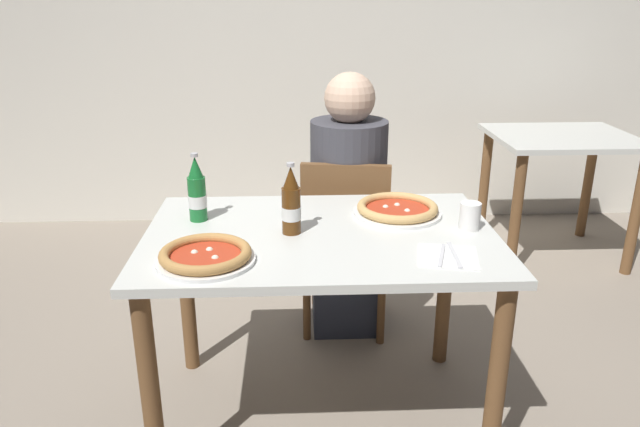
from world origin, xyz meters
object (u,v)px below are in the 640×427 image
(beer_bottle_center, at_px, (291,204))
(beer_bottle_left, at_px, (197,192))
(dining_table_background, at_px, (560,161))
(diner_seated, at_px, (348,212))
(pizza_margherita_near, at_px, (397,209))
(chair_behind_table, at_px, (346,236))
(paper_cup, at_px, (470,216))
(napkin_with_cutlery, at_px, (448,256))
(dining_table_main, at_px, (321,263))
(pizza_marinara_far, at_px, (206,256))

(beer_bottle_center, bearing_deg, beer_bottle_left, 157.47)
(dining_table_background, xyz_separation_m, beer_bottle_center, (-1.57, -1.45, 0.26))
(diner_seated, distance_m, beer_bottle_center, 0.76)
(pizza_margherita_near, bearing_deg, chair_behind_table, 108.07)
(paper_cup, bearing_deg, chair_behind_table, 121.66)
(chair_behind_table, relative_size, napkin_with_cutlery, 3.99)
(dining_table_main, distance_m, diner_seated, 0.68)
(napkin_with_cutlery, bearing_deg, pizza_margherita_near, 103.85)
(dining_table_background, distance_m, pizza_margherita_near, 1.76)
(dining_table_background, distance_m, paper_cup, 1.74)
(chair_behind_table, bearing_deg, beer_bottle_left, 47.73)
(diner_seated, distance_m, beer_bottle_left, 0.83)
(pizza_marinara_far, relative_size, beer_bottle_center, 1.22)
(dining_table_main, distance_m, beer_bottle_center, 0.24)
(dining_table_background, distance_m, beer_bottle_center, 2.15)
(dining_table_main, xyz_separation_m, napkin_with_cutlery, (0.39, -0.22, 0.12))
(chair_behind_table, bearing_deg, pizza_margherita_near, 116.62)
(dining_table_background, height_order, beer_bottle_center, beer_bottle_center)
(diner_seated, xyz_separation_m, beer_bottle_left, (-0.59, -0.52, 0.27))
(beer_bottle_left, bearing_deg, diner_seated, 41.51)
(diner_seated, distance_m, napkin_with_cutlery, 0.93)
(paper_cup, bearing_deg, diner_seated, 118.97)
(beer_bottle_left, xyz_separation_m, paper_cup, (0.95, -0.13, -0.06))
(pizza_margherita_near, xyz_separation_m, beer_bottle_center, (-0.39, -0.16, 0.08))
(beer_bottle_left, relative_size, paper_cup, 2.60)
(dining_table_main, relative_size, paper_cup, 12.63)
(pizza_marinara_far, distance_m, beer_bottle_left, 0.38)
(dining_table_main, xyz_separation_m, dining_table_background, (1.47, 1.45, -0.04))
(pizza_margherita_near, relative_size, beer_bottle_left, 1.31)
(diner_seated, bearing_deg, pizza_margherita_near, -74.74)
(pizza_margherita_near, bearing_deg, beer_bottle_left, -178.20)
(beer_bottle_left, relative_size, napkin_with_cutlery, 1.16)
(dining_table_main, xyz_separation_m, pizza_marinara_far, (-0.36, -0.23, 0.14))
(diner_seated, xyz_separation_m, pizza_margherita_near, (0.14, -0.50, 0.19))
(chair_behind_table, xyz_separation_m, beer_bottle_left, (-0.58, -0.47, 0.37))
(pizza_marinara_far, xyz_separation_m, beer_bottle_center, (0.26, 0.23, 0.08))
(dining_table_background, distance_m, beer_bottle_left, 2.33)
(diner_seated, bearing_deg, paper_cup, -61.03)
(dining_table_main, height_order, diner_seated, diner_seated)
(dining_table_main, bearing_deg, diner_seated, 76.82)
(beer_bottle_center, bearing_deg, napkin_with_cutlery, -24.84)
(beer_bottle_left, relative_size, beer_bottle_center, 1.00)
(dining_table_main, distance_m, beer_bottle_left, 0.50)
(pizza_margherita_near, bearing_deg, dining_table_background, 47.34)
(dining_table_background, height_order, pizza_marinara_far, pizza_marinara_far)
(chair_behind_table, bearing_deg, pizza_marinara_far, 67.46)
(chair_behind_table, height_order, pizza_margherita_near, chair_behind_table)
(dining_table_main, xyz_separation_m, pizza_margherita_near, (0.29, 0.16, 0.13))
(beer_bottle_left, bearing_deg, beer_bottle_center, -22.53)
(diner_seated, bearing_deg, beer_bottle_center, -111.06)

